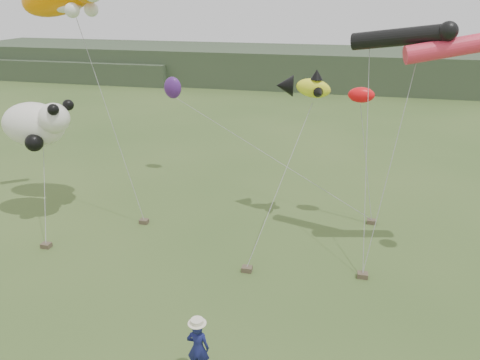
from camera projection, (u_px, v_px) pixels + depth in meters
The scene contains 8 objects.
ground at pixel (223, 327), 15.01m from camera, with size 120.00×120.00×0.00m, color #385123.
headland at pixel (298, 67), 55.36m from camera, with size 90.00×13.00×4.00m.
festival_attendant at pixel (198, 348), 12.91m from camera, with size 0.64×0.42×1.74m, color #161A53.
sandbag_anchors at pixel (232, 244), 19.80m from camera, with size 13.80×5.82×0.20m.
fish_kite at pixel (303, 87), 20.42m from camera, with size 2.55×1.68×1.32m.
tube_kites at pixel (438, 41), 16.55m from camera, with size 5.67×2.09×1.51m.
panda_kite at pixel (37, 124), 21.08m from camera, with size 3.54×2.29×2.20m.
misc_kites at pixel (233, 90), 24.04m from camera, with size 11.35×4.67×1.80m.
Camera 1 is at (3.37, -11.73, 9.96)m, focal length 35.00 mm.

